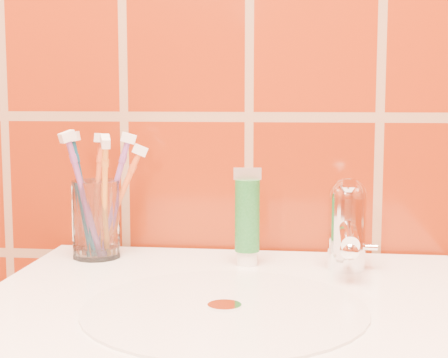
# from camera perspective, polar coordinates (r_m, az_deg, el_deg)

# --- Properties ---
(glass_tumbler) EXTENTS (0.07, 0.07, 0.11)m
(glass_tumbler) POSITION_cam_1_polar(r_m,az_deg,el_deg) (0.96, -10.58, -3.30)
(glass_tumbler) COLOR white
(glass_tumbler) RESTS_ON pedestal_sink
(toothpaste_tube) EXTENTS (0.04, 0.03, 0.13)m
(toothpaste_tube) POSITION_cam_1_polar(r_m,az_deg,el_deg) (0.90, 1.95, -3.41)
(toothpaste_tube) COLOR white
(toothpaste_tube) RESTS_ON pedestal_sink
(faucet) EXTENTS (0.05, 0.11, 0.12)m
(faucet) POSITION_cam_1_polar(r_m,az_deg,el_deg) (0.89, 10.20, -3.48)
(faucet) COLOR white
(faucet) RESTS_ON pedestal_sink
(toothbrush_0) EXTENTS (0.06, 0.05, 0.18)m
(toothbrush_0) POSITION_cam_1_polar(r_m,az_deg,el_deg) (0.95, -11.60, -1.41)
(toothbrush_0) COLOR navy
(toothbrush_0) RESTS_ON glass_tumbler
(toothbrush_1) EXTENTS (0.10, 0.15, 0.20)m
(toothbrush_1) POSITION_cam_1_polar(r_m,az_deg,el_deg) (0.92, -9.91, -1.69)
(toothbrush_1) COLOR orange
(toothbrush_1) RESTS_ON glass_tumbler
(toothbrush_2) EXTENTS (0.11, 0.10, 0.16)m
(toothbrush_2) POSITION_cam_1_polar(r_m,az_deg,el_deg) (0.96, -8.75, -1.84)
(toothbrush_2) COLOR #D35C25
(toothbrush_2) RESTS_ON glass_tumbler
(toothbrush_3) EXTENTS (0.09, 0.08, 0.18)m
(toothbrush_3) POSITION_cam_1_polar(r_m,az_deg,el_deg) (0.96, -9.21, -1.35)
(toothbrush_3) COLOR #834BA2
(toothbrush_3) RESTS_ON glass_tumbler
(toothbrush_4) EXTENTS (0.11, 0.12, 0.19)m
(toothbrush_4) POSITION_cam_1_polar(r_m,az_deg,el_deg) (0.93, -11.53, -1.47)
(toothbrush_4) COLOR #7A418D
(toothbrush_4) RESTS_ON glass_tumbler
(toothbrush_5) EXTENTS (0.06, 0.08, 0.18)m
(toothbrush_5) POSITION_cam_1_polar(r_m,az_deg,el_deg) (0.97, -10.51, -1.33)
(toothbrush_5) COLOR #CD5124
(toothbrush_5) RESTS_ON glass_tumbler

